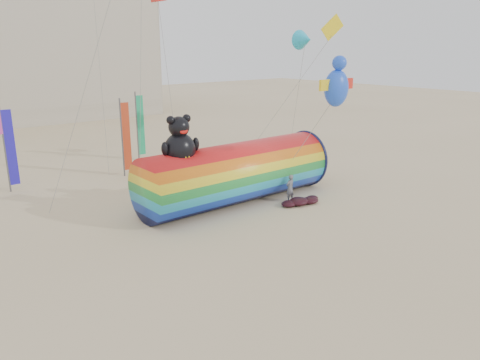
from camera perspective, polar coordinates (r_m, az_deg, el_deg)
ground at (r=21.25m, az=1.54°, el=-7.34°), size 160.00×160.00×0.00m
windsock_assembly at (r=25.85m, az=-0.46°, el=1.06°), size 11.46×3.49×5.28m
kite_handler at (r=26.27m, az=6.11°, el=-1.00°), size 0.59×0.41×1.56m
fabric_bundle at (r=26.09m, az=7.42°, el=-2.56°), size 2.62×1.35×0.41m
festival_banners at (r=32.85m, az=-17.08°, el=5.16°), size 10.48×3.67×5.20m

